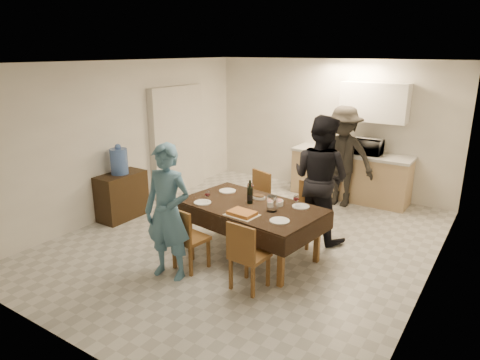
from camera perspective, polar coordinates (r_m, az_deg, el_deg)
The scene contains 33 objects.
floor at distance 6.56m, azimuth 1.20°, elevation -7.91°, with size 5.00×6.00×0.02m, color beige.
ceiling at distance 5.95m, azimuth 1.36°, elevation 15.43°, with size 5.00×6.00×0.02m, color white.
wall_back at distance 8.76m, azimuth 11.82°, elevation 7.04°, with size 5.00×0.02×2.60m, color silver.
wall_front at distance 4.03m, azimuth -22.11°, elevation -5.61°, with size 5.00×0.02×2.60m, color silver.
wall_left at distance 7.71m, azimuth -14.74°, elevation 5.51°, with size 0.02×6.00×2.60m, color silver.
wall_right at distance 5.29m, azimuth 24.87°, elevation -0.67°, with size 0.02×6.00×2.60m, color silver.
stub_partition at distance 8.54m, azimuth -8.31°, elevation 5.26°, with size 0.15×1.40×2.10m, color beige.
kitchen_base_cabinet at distance 8.46m, azimuth 14.42°, elevation 0.46°, with size 2.20×0.60×0.86m, color tan.
kitchen_worktop at distance 8.35m, azimuth 14.65°, elevation 3.45°, with size 2.24×0.64×0.05m, color #AFAFAA.
upper_cabinet at distance 8.23m, azimuth 17.48°, elevation 9.87°, with size 1.20×0.34×0.70m, color white.
dining_table at distance 5.83m, azimuth 1.48°, elevation -3.65°, with size 2.03×1.35×0.74m.
chair_near_left at distance 5.53m, azimuth -7.14°, elevation -7.04°, with size 0.44×0.44×0.46m.
chair_near_right at distance 5.03m, azimuth 0.80°, elevation -9.29°, with size 0.42×0.42×0.47m.
chair_far_left at distance 6.63m, azimuth 1.18°, elevation -2.30°, with size 0.55×0.56×0.51m.
chair_far_right at distance 6.24m, azimuth 8.23°, elevation -3.94°, with size 0.45×0.45×0.49m.
console at distance 7.52m, azimuth -15.46°, elevation -2.05°, with size 0.42×0.84×0.78m, color #2F200F.
water_jug at distance 7.35m, azimuth -15.83°, elevation 2.40°, with size 0.28×0.28×0.43m, color #527ACF.
wine_bottle at distance 5.83m, azimuth 1.33°, elevation -1.59°, with size 0.08×0.08×0.33m, color black, non-canonical shape.
water_pitcher at distance 5.58m, azimuth 4.28°, elevation -3.16°, with size 0.13×0.13×0.21m, color white.
savoury_tart at distance 5.46m, azimuth 0.27°, elevation -4.45°, with size 0.40×0.30×0.05m, color #D1803D.
salad_bowl at distance 5.81m, azimuth 4.94°, elevation -3.05°, with size 0.18×0.18×0.07m, color white.
mushroom_dish at distance 6.06m, azimuth 2.48°, elevation -2.32°, with size 0.19×0.19×0.03m, color white.
wine_glass_a at distance 5.89m, azimuth -4.35°, elevation -2.21°, with size 0.08×0.08×0.18m, color white, non-canonical shape.
wine_glass_b at distance 5.75m, azimuth 7.48°, elevation -2.81°, with size 0.08×0.08×0.17m, color white, non-canonical shape.
wine_glass_c at distance 6.13m, azimuth 1.38°, elevation -1.24°, with size 0.09×0.09×0.21m, color white, non-canonical shape.
plate_near_left at distance 5.91m, azimuth -5.02°, elevation -2.99°, with size 0.24×0.24×0.01m, color white.
plate_near_right at distance 5.30m, azimuth 5.30°, elevation -5.43°, with size 0.25×0.25×0.01m, color white.
plate_far_left at distance 6.37m, azimuth -1.68°, elevation -1.45°, with size 0.25×0.25×0.01m, color white.
plate_far_right at distance 5.80m, azimuth 8.11°, elevation -3.50°, with size 0.23×0.23×0.01m, color white.
microwave at distance 8.23m, azimuth 16.67°, elevation 4.29°, with size 0.51×0.35×0.28m, color white.
person_near at distance 5.31m, azimuth -9.62°, elevation -4.28°, with size 0.62×0.41×1.71m, color teal.
person_far at distance 6.41m, azimuth 10.66°, elevation 0.20°, with size 0.92×0.71×1.88m, color black.
person_kitchen at distance 7.93m, azimuth 13.48°, elevation 3.04°, with size 1.18×0.68×1.82m, color black.
Camera 1 is at (3.15, -5.05, 2.76)m, focal length 32.00 mm.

